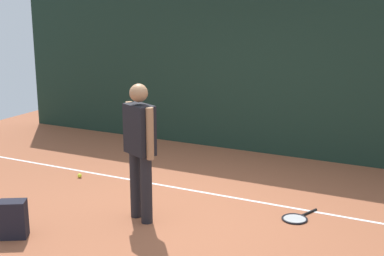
# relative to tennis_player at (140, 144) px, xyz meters

# --- Properties ---
(ground_plane) EXTENTS (12.00, 12.00, 0.00)m
(ground_plane) POSITION_rel_tennis_player_xyz_m (0.26, 0.49, -0.97)
(ground_plane) COLOR #9E5638
(back_fence) EXTENTS (10.00, 0.10, 2.90)m
(back_fence) POSITION_rel_tennis_player_xyz_m (0.26, 3.49, 0.48)
(back_fence) COLOR #192D23
(back_fence) RESTS_ON ground
(court_line) EXTENTS (9.00, 0.05, 0.00)m
(court_line) POSITION_rel_tennis_player_xyz_m (0.26, 1.19, -0.96)
(court_line) COLOR white
(court_line) RESTS_ON ground
(tennis_player) EXTENTS (0.49, 0.37, 1.70)m
(tennis_player) POSITION_rel_tennis_player_xyz_m (0.00, 0.00, 0.00)
(tennis_player) COLOR black
(tennis_player) RESTS_ON ground
(tennis_racket) EXTENTS (0.42, 0.63, 0.03)m
(tennis_racket) POSITION_rel_tennis_player_xyz_m (1.72, 0.86, -0.95)
(tennis_racket) COLOR black
(tennis_racket) RESTS_ON ground
(backpack) EXTENTS (0.37, 0.37, 0.44)m
(backpack) POSITION_rel_tennis_player_xyz_m (-1.05, -1.07, -0.76)
(backpack) COLOR black
(backpack) RESTS_ON ground
(tennis_ball_by_fence) EXTENTS (0.07, 0.07, 0.07)m
(tennis_ball_by_fence) POSITION_rel_tennis_player_xyz_m (-1.68, 0.92, -0.93)
(tennis_ball_by_fence) COLOR #CCE033
(tennis_ball_by_fence) RESTS_ON ground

